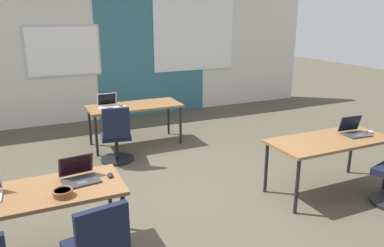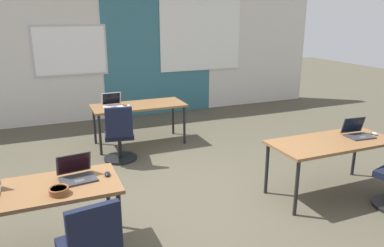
% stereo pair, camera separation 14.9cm
% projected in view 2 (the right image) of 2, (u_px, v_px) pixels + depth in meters
% --- Properties ---
extents(ground_plane, '(24.00, 24.00, 0.00)m').
position_uv_depth(ground_plane, '(185.00, 197.00, 4.73)').
color(ground_plane, '#4C4738').
extents(back_wall_assembly, '(10.00, 0.27, 2.80)m').
position_uv_depth(back_wall_assembly, '(115.00, 54.00, 8.05)').
color(back_wall_assembly, silver).
rests_on(back_wall_assembly, ground).
extents(desk_near_left, '(1.60, 0.70, 0.72)m').
position_uv_depth(desk_near_left, '(30.00, 196.00, 3.37)').
color(desk_near_left, brown).
rests_on(desk_near_left, ground).
extents(desk_near_right, '(1.60, 0.70, 0.72)m').
position_uv_depth(desk_near_right, '(332.00, 145.00, 4.66)').
color(desk_near_right, brown).
rests_on(desk_near_right, ground).
extents(desk_far_center, '(1.60, 0.70, 0.72)m').
position_uv_depth(desk_far_center, '(139.00, 108.00, 6.49)').
color(desk_far_center, brown).
rests_on(desk_far_center, ground).
extents(laptop_near_left_inner, '(0.37, 0.34, 0.23)m').
position_uv_depth(laptop_near_left_inner, '(77.00, 174.00, 3.56)').
color(laptop_near_left_inner, '#333338').
rests_on(laptop_near_left_inner, desk_near_left).
extents(mouse_near_left_inner, '(0.07, 0.11, 0.03)m').
position_uv_depth(mouse_near_left_inner, '(107.00, 174.00, 3.64)').
color(mouse_near_left_inner, black).
rests_on(mouse_near_left_inner, desk_near_left).
extents(laptop_far_left, '(0.33, 0.30, 0.23)m').
position_uv_depth(laptop_far_left, '(113.00, 104.00, 6.31)').
color(laptop_far_left, silver).
rests_on(laptop_far_left, desk_far_center).
extents(mouse_far_left, '(0.07, 0.10, 0.03)m').
position_uv_depth(mouse_far_left, '(129.00, 106.00, 6.34)').
color(mouse_far_left, '#B2B2B7').
rests_on(mouse_far_left, desk_far_center).
extents(chair_far_left, '(0.52, 0.57, 0.92)m').
position_uv_depth(chair_far_left, '(120.00, 138.00, 5.78)').
color(chair_far_left, black).
rests_on(chair_far_left, ground).
extents(laptop_near_right_end, '(0.35, 0.32, 0.23)m').
position_uv_depth(laptop_near_right_end, '(357.00, 132.00, 4.80)').
color(laptop_near_right_end, '#333338').
rests_on(laptop_near_right_end, desk_near_right).
extents(mouse_near_right_end, '(0.06, 0.10, 0.03)m').
position_uv_depth(mouse_near_right_end, '(374.00, 133.00, 4.87)').
color(mouse_near_right_end, '#B2B2B7').
rests_on(mouse_near_right_end, desk_near_right).
extents(snack_bowl, '(0.18, 0.18, 0.06)m').
position_uv_depth(snack_bowl, '(59.00, 190.00, 3.26)').
color(snack_bowl, brown).
rests_on(snack_bowl, desk_near_left).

